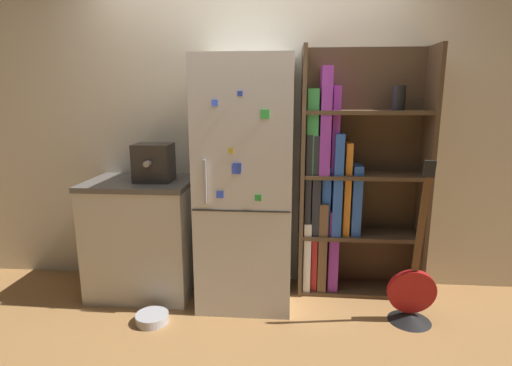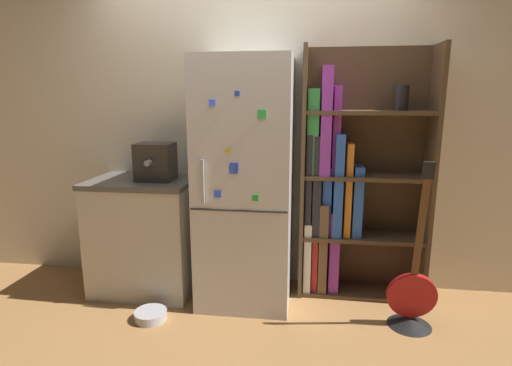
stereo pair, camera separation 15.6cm
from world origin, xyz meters
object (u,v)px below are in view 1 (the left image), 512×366
Objects in this scene: espresso_machine at (154,163)px; bookshelf at (343,185)px; guitar at (411,299)px; pet_bowl at (152,318)px; refrigerator at (246,184)px.

bookshelf is at bearing 7.29° from espresso_machine.
bookshelf is 0.97m from guitar.
pet_bowl is at bearing -79.56° from espresso_machine.
bookshelf is at bearing 132.78° from guitar.
pet_bowl is at bearing -145.07° from refrigerator.
guitar is at bearing 5.04° from pet_bowl.
refrigerator is 0.78m from bookshelf.
bookshelf reaches higher than refrigerator.
bookshelf is 6.69× the size of espresso_machine.
refrigerator is at bearing -164.89° from bookshelf.
guitar is (1.90, -0.29, -0.90)m from espresso_machine.
refrigerator is 1.44m from guitar.
bookshelf is 8.33× the size of pet_bowl.
refrigerator is at bearing 34.93° from pet_bowl.
guitar is at bearing -8.74° from espresso_machine.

